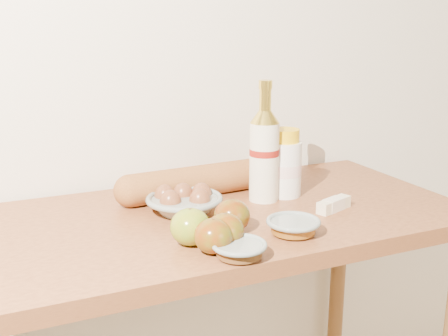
{
  "coord_description": "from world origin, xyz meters",
  "views": [
    {
      "loc": [
        -0.52,
        0.0,
        1.36
      ],
      "look_at": [
        0.0,
        1.15,
        1.02
      ],
      "focal_mm": 45.0,
      "sensor_mm": 36.0,
      "label": 1
    }
  ],
  "objects_px": {
    "cream_bottle": "(284,165)",
    "baguette": "(205,180)",
    "bourbon_bottle": "(264,153)",
    "egg_bowl": "(184,202)",
    "table": "(219,260)"
  },
  "relations": [
    {
      "from": "table",
      "to": "bourbon_bottle",
      "type": "bearing_deg",
      "value": 16.78
    },
    {
      "from": "bourbon_bottle",
      "to": "egg_bowl",
      "type": "xyz_separation_m",
      "value": [
        -0.22,
        -0.01,
        -0.1
      ]
    },
    {
      "from": "table",
      "to": "bourbon_bottle",
      "type": "relative_size",
      "value": 3.88
    },
    {
      "from": "table",
      "to": "egg_bowl",
      "type": "height_order",
      "value": "egg_bowl"
    },
    {
      "from": "bourbon_bottle",
      "to": "baguette",
      "type": "relative_size",
      "value": 0.62
    },
    {
      "from": "baguette",
      "to": "egg_bowl",
      "type": "bearing_deg",
      "value": -135.8
    },
    {
      "from": "bourbon_bottle",
      "to": "cream_bottle",
      "type": "bearing_deg",
      "value": 34.62
    },
    {
      "from": "bourbon_bottle",
      "to": "egg_bowl",
      "type": "distance_m",
      "value": 0.24
    },
    {
      "from": "bourbon_bottle",
      "to": "cream_bottle",
      "type": "distance_m",
      "value": 0.08
    },
    {
      "from": "cream_bottle",
      "to": "baguette",
      "type": "height_order",
      "value": "cream_bottle"
    },
    {
      "from": "cream_bottle",
      "to": "table",
      "type": "bearing_deg",
      "value": -153.59
    },
    {
      "from": "table",
      "to": "bourbon_bottle",
      "type": "height_order",
      "value": "bourbon_bottle"
    },
    {
      "from": "cream_bottle",
      "to": "egg_bowl",
      "type": "distance_m",
      "value": 0.3
    },
    {
      "from": "bourbon_bottle",
      "to": "cream_bottle",
      "type": "height_order",
      "value": "bourbon_bottle"
    },
    {
      "from": "baguette",
      "to": "bourbon_bottle",
      "type": "bearing_deg",
      "value": -42.78
    }
  ]
}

